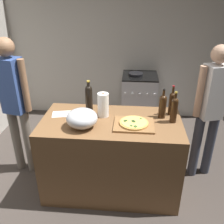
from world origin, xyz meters
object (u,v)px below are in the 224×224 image
object	(u,v)px
stove	(139,100)
person_in_red	(210,106)
wine_bottle_amber	(89,97)
wine_bottle_green	(174,109)
wine_bottle_dark	(172,102)
wine_bottle_clear	(163,105)
pizza	(134,123)
mixing_bowl	(82,118)
paper_towel_roll	(103,105)
person_in_stripes	(15,100)

from	to	relation	value
stove	person_in_red	bearing A→B (deg)	-58.39
wine_bottle_amber	wine_bottle_green	bearing A→B (deg)	-12.05
wine_bottle_dark	wine_bottle_clear	distance (m)	0.13
pizza	stove	bearing A→B (deg)	87.06
mixing_bowl	pizza	bearing A→B (deg)	7.68
wine_bottle_dark	wine_bottle_green	distance (m)	0.18
person_in_red	pizza	bearing A→B (deg)	-153.48
paper_towel_roll	person_in_red	xyz separation A→B (m)	(1.18, 0.24, -0.08)
wine_bottle_green	person_in_stripes	distance (m)	1.78
wine_bottle_amber	wine_bottle_clear	bearing A→B (deg)	-7.11
wine_bottle_green	wine_bottle_dark	bearing A→B (deg)	90.11
wine_bottle_dark	stove	size ratio (longest dim) A/B	0.36
wine_bottle_amber	stove	world-z (taller)	wine_bottle_amber
mixing_bowl	wine_bottle_amber	distance (m)	0.38
mixing_bowl	paper_towel_roll	distance (m)	0.31
wine_bottle_dark	wine_bottle_clear	bearing A→B (deg)	-141.50
paper_towel_roll	wine_bottle_clear	world-z (taller)	wine_bottle_clear
wine_bottle_green	mixing_bowl	bearing A→B (deg)	-168.77
wine_bottle_dark	mixing_bowl	bearing A→B (deg)	-158.51
paper_towel_roll	wine_bottle_amber	size ratio (longest dim) A/B	0.75
mixing_bowl	wine_bottle_dark	distance (m)	0.98
wine_bottle_amber	pizza	bearing A→B (deg)	-31.14
person_in_red	wine_bottle_clear	bearing A→B (deg)	-158.50
wine_bottle_clear	stove	size ratio (longest dim) A/B	0.35
wine_bottle_amber	person_in_red	xyz separation A→B (m)	(1.35, 0.12, -0.11)
paper_towel_roll	wine_bottle_amber	world-z (taller)	wine_bottle_amber
pizza	person_in_stripes	world-z (taller)	person_in_stripes
mixing_bowl	person_in_red	world-z (taller)	person_in_red
wine_bottle_green	stove	size ratio (longest dim) A/B	0.36
pizza	mixing_bowl	bearing A→B (deg)	-172.32
mixing_bowl	person_in_red	xyz separation A→B (m)	(1.36, 0.49, -0.05)
wine_bottle_clear	person_in_stripes	size ratio (longest dim) A/B	0.19
paper_towel_roll	wine_bottle_dark	bearing A→B (deg)	8.24
stove	mixing_bowl	bearing A→B (deg)	-108.89
stove	person_in_stripes	bearing A→B (deg)	-137.06
pizza	person_in_stripes	size ratio (longest dim) A/B	0.17
person_in_stripes	wine_bottle_green	bearing A→B (deg)	-6.68
pizza	wine_bottle_dark	xyz separation A→B (m)	(0.40, 0.29, 0.11)
pizza	mixing_bowl	xyz separation A→B (m)	(-0.51, -0.07, 0.06)
wine_bottle_amber	paper_towel_roll	bearing A→B (deg)	-35.00
pizza	wine_bottle_amber	bearing A→B (deg)	148.86
mixing_bowl	wine_bottle_clear	xyz separation A→B (m)	(0.80, 0.27, 0.05)
person_in_stripes	wine_bottle_amber	bearing A→B (deg)	-0.97
wine_bottle_clear	person_in_stripes	xyz separation A→B (m)	(-1.66, 0.11, -0.05)
wine_bottle_amber	person_in_stripes	distance (m)	0.87
mixing_bowl	wine_bottle_amber	size ratio (longest dim) A/B	0.88
person_in_stripes	wine_bottle_dark	bearing A→B (deg)	-0.97
wine_bottle_dark	paper_towel_roll	bearing A→B (deg)	-171.76
stove	paper_towel_roll	bearing A→B (deg)	-105.62
wine_bottle_clear	paper_towel_roll	bearing A→B (deg)	-178.03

